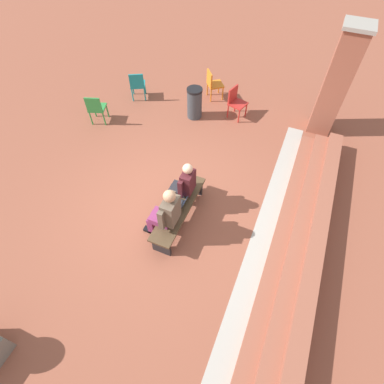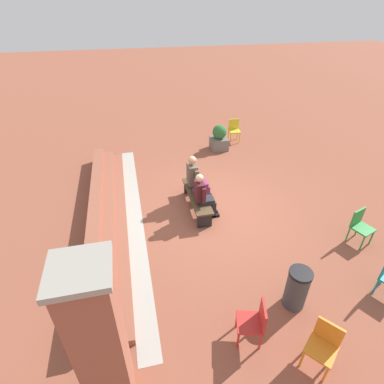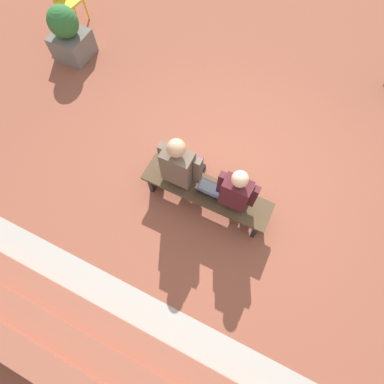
{
  "view_description": "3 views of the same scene",
  "coord_description": "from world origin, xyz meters",
  "px_view_note": "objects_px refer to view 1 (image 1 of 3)",
  "views": [
    {
      "loc": [
        3.25,
        1.98,
        5.22
      ],
      "look_at": [
        0.12,
        0.66,
        1.0
      ],
      "focal_mm": 28.0,
      "sensor_mm": 36.0,
      "label": 1
    },
    {
      "loc": [
        -6.23,
        1.98,
        4.89
      ],
      "look_at": [
        -0.28,
        0.63,
        0.85
      ],
      "focal_mm": 28.0,
      "sensor_mm": 36.0,
      "label": 2
    },
    {
      "loc": [
        -0.39,
        1.98,
        4.1
      ],
      "look_at": [
        0.25,
        0.66,
        0.85
      ],
      "focal_mm": 28.0,
      "sensor_mm": 36.0,
      "label": 3
    }
  ],
  "objects_px": {
    "laptop": "(180,205)",
    "plastic_chair_by_pillar": "(96,107)",
    "plastic_chair_far_left": "(213,83)",
    "person_student": "(183,184)",
    "plastic_chair_mid_courtyard": "(236,101)",
    "litter_bin": "(195,103)",
    "plastic_chair_near_bench_right": "(137,84)",
    "person_adult": "(166,213)",
    "bench": "(179,210)"
  },
  "relations": [
    {
      "from": "plastic_chair_far_left",
      "to": "plastic_chair_near_bench_right",
      "type": "relative_size",
      "value": 1.0
    },
    {
      "from": "laptop",
      "to": "plastic_chair_near_bench_right",
      "type": "relative_size",
      "value": 0.38
    },
    {
      "from": "plastic_chair_far_left",
      "to": "plastic_chair_mid_courtyard",
      "type": "relative_size",
      "value": 1.0
    },
    {
      "from": "person_adult",
      "to": "plastic_chair_by_pillar",
      "type": "distance_m",
      "value": 4.12
    },
    {
      "from": "laptop",
      "to": "plastic_chair_mid_courtyard",
      "type": "relative_size",
      "value": 0.38
    },
    {
      "from": "person_student",
      "to": "laptop",
      "type": "height_order",
      "value": "person_student"
    },
    {
      "from": "person_student",
      "to": "plastic_chair_by_pillar",
      "type": "xyz_separation_m",
      "value": [
        -1.7,
        -3.28,
        -0.21
      ]
    },
    {
      "from": "person_student",
      "to": "plastic_chair_by_pillar",
      "type": "relative_size",
      "value": 1.53
    },
    {
      "from": "bench",
      "to": "plastic_chair_mid_courtyard",
      "type": "height_order",
      "value": "plastic_chair_mid_courtyard"
    },
    {
      "from": "bench",
      "to": "plastic_chair_far_left",
      "type": "distance_m",
      "value": 4.48
    },
    {
      "from": "plastic_chair_near_bench_right",
      "to": "litter_bin",
      "type": "bearing_deg",
      "value": 85.39
    },
    {
      "from": "plastic_chair_far_left",
      "to": "litter_bin",
      "type": "bearing_deg",
      "value": -7.7
    },
    {
      "from": "person_adult",
      "to": "plastic_chair_far_left",
      "type": "xyz_separation_m",
      "value": [
        -4.78,
        -0.84,
        -0.25
      ]
    },
    {
      "from": "plastic_chair_far_left",
      "to": "plastic_chair_by_pillar",
      "type": "xyz_separation_m",
      "value": [
        2.31,
        -2.43,
        0.0
      ]
    },
    {
      "from": "plastic_chair_far_left",
      "to": "litter_bin",
      "type": "height_order",
      "value": "litter_bin"
    },
    {
      "from": "laptop",
      "to": "plastic_chair_by_pillar",
      "type": "height_order",
      "value": "plastic_chair_by_pillar"
    },
    {
      "from": "person_student",
      "to": "plastic_chair_mid_courtyard",
      "type": "distance_m",
      "value": 3.43
    },
    {
      "from": "laptop",
      "to": "person_student",
      "type": "bearing_deg",
      "value": -167.99
    },
    {
      "from": "litter_bin",
      "to": "plastic_chair_near_bench_right",
      "type": "bearing_deg",
      "value": -94.61
    },
    {
      "from": "bench",
      "to": "plastic_chair_far_left",
      "type": "relative_size",
      "value": 2.14
    },
    {
      "from": "plastic_chair_mid_courtyard",
      "to": "plastic_chair_near_bench_right",
      "type": "distance_m",
      "value": 2.87
    },
    {
      "from": "laptop",
      "to": "plastic_chair_mid_courtyard",
      "type": "xyz_separation_m",
      "value": [
        -3.78,
        -0.05,
        -0.02
      ]
    },
    {
      "from": "laptop",
      "to": "plastic_chair_by_pillar",
      "type": "distance_m",
      "value": 3.94
    },
    {
      "from": "plastic_chair_by_pillar",
      "to": "plastic_chair_near_bench_right",
      "type": "distance_m",
      "value": 1.48
    },
    {
      "from": "person_adult",
      "to": "person_student",
      "type": "bearing_deg",
      "value": 179.55
    },
    {
      "from": "plastic_chair_mid_courtyard",
      "to": "litter_bin",
      "type": "distance_m",
      "value": 1.12
    },
    {
      "from": "plastic_chair_far_left",
      "to": "laptop",
      "type": "bearing_deg",
      "value": 11.96
    },
    {
      "from": "plastic_chair_near_bench_right",
      "to": "plastic_chair_mid_courtyard",
      "type": "bearing_deg",
      "value": 96.25
    },
    {
      "from": "plastic_chair_mid_courtyard",
      "to": "litter_bin",
      "type": "height_order",
      "value": "litter_bin"
    },
    {
      "from": "plastic_chair_mid_courtyard",
      "to": "plastic_chair_far_left",
      "type": "bearing_deg",
      "value": -123.67
    },
    {
      "from": "bench",
      "to": "plastic_chair_far_left",
      "type": "height_order",
      "value": "plastic_chair_far_left"
    },
    {
      "from": "plastic_chair_far_left",
      "to": "plastic_chair_mid_courtyard",
      "type": "height_order",
      "value": "same"
    },
    {
      "from": "plastic_chair_far_left",
      "to": "plastic_chair_by_pillar",
      "type": "bearing_deg",
      "value": -46.56
    },
    {
      "from": "bench",
      "to": "laptop",
      "type": "xyz_separation_m",
      "value": [
        -0.03,
        0.01,
        0.15
      ]
    },
    {
      "from": "person_student",
      "to": "plastic_chair_mid_courtyard",
      "type": "xyz_separation_m",
      "value": [
        -3.42,
        0.03,
        -0.21
      ]
    },
    {
      "from": "plastic_chair_near_bench_right",
      "to": "litter_bin",
      "type": "relative_size",
      "value": 0.98
    },
    {
      "from": "litter_bin",
      "to": "bench",
      "type": "bearing_deg",
      "value": 17.47
    },
    {
      "from": "person_adult",
      "to": "laptop",
      "type": "height_order",
      "value": "person_adult"
    },
    {
      "from": "plastic_chair_by_pillar",
      "to": "plastic_chair_near_bench_right",
      "type": "relative_size",
      "value": 1.0
    },
    {
      "from": "person_student",
      "to": "plastic_chair_far_left",
      "type": "relative_size",
      "value": 1.53
    },
    {
      "from": "plastic_chair_mid_courtyard",
      "to": "litter_bin",
      "type": "bearing_deg",
      "value": -65.54
    },
    {
      "from": "plastic_chair_by_pillar",
      "to": "litter_bin",
      "type": "xyz_separation_m",
      "value": [
        -1.26,
        2.29,
        -0.05
      ]
    },
    {
      "from": "person_student",
      "to": "litter_bin",
      "type": "distance_m",
      "value": 3.13
    },
    {
      "from": "person_adult",
      "to": "litter_bin",
      "type": "xyz_separation_m",
      "value": [
        -3.74,
        -0.98,
        -0.3
      ]
    },
    {
      "from": "litter_bin",
      "to": "plastic_chair_by_pillar",
      "type": "bearing_deg",
      "value": -61.17
    },
    {
      "from": "bench",
      "to": "person_student",
      "type": "distance_m",
      "value": 0.51
    },
    {
      "from": "laptop",
      "to": "plastic_chair_mid_courtyard",
      "type": "distance_m",
      "value": 3.78
    },
    {
      "from": "plastic_chair_near_bench_right",
      "to": "plastic_chair_far_left",
      "type": "bearing_deg",
      "value": 114.29
    },
    {
      "from": "person_adult",
      "to": "laptop",
      "type": "relative_size",
      "value": 4.34
    },
    {
      "from": "person_student",
      "to": "plastic_chair_far_left",
      "type": "height_order",
      "value": "person_student"
    }
  ]
}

